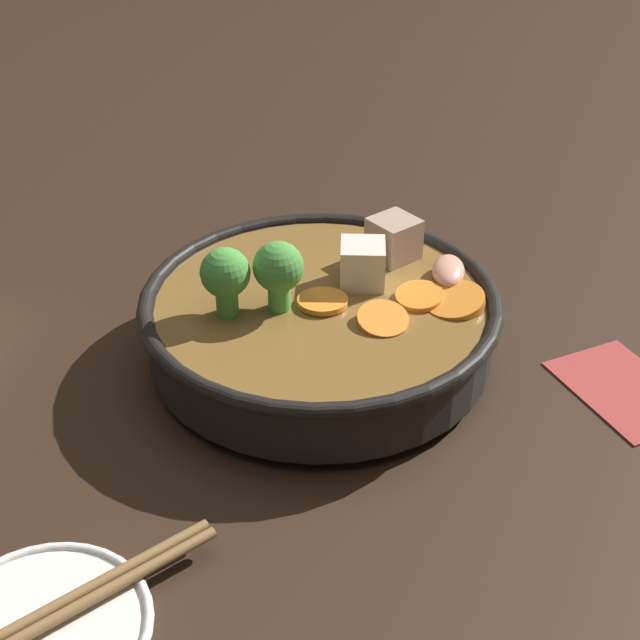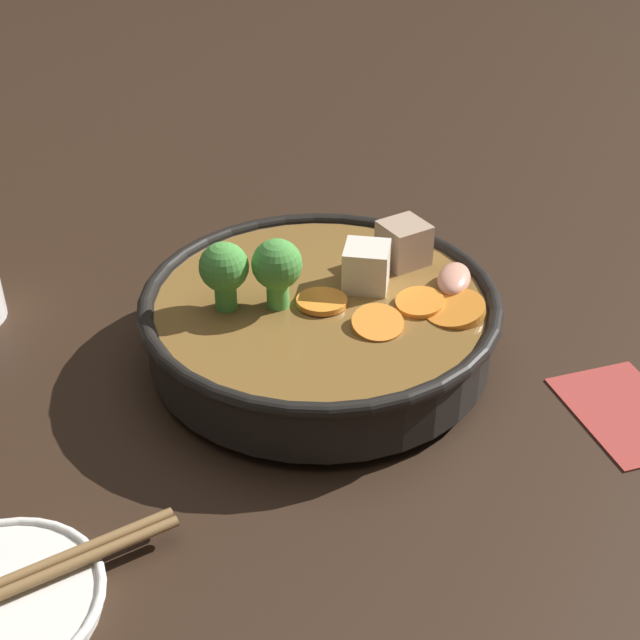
{
  "view_description": "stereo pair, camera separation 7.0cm",
  "coord_description": "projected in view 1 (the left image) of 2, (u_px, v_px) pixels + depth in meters",
  "views": [
    {
      "loc": [
        -0.55,
        0.21,
        0.43
      ],
      "look_at": [
        0.0,
        0.0,
        0.04
      ],
      "focal_mm": 50.0,
      "sensor_mm": 36.0,
      "label": 1
    },
    {
      "loc": [
        -0.57,
        0.14,
        0.43
      ],
      "look_at": [
        0.0,
        0.0,
        0.04
      ],
      "focal_mm": 50.0,
      "sensor_mm": 36.0,
      "label": 2
    }
  ],
  "objects": [
    {
      "name": "ground_plane",
      "position": [
        320.0,
        359.0,
        0.73
      ],
      "size": [
        3.0,
        3.0,
        0.0
      ],
      "primitive_type": "plane",
      "color": "black"
    },
    {
      "name": "stirfry_bowl",
      "position": [
        320.0,
        317.0,
        0.7
      ],
      "size": [
        0.28,
        0.28,
        0.11
      ],
      "color": "black",
      "rests_on": "ground_plane"
    },
    {
      "name": "side_saucer",
      "position": [
        40.0,
        633.0,
        0.5
      ],
      "size": [
        0.13,
        0.13,
        0.01
      ],
      "color": "white",
      "rests_on": "ground_plane"
    },
    {
      "name": "napkin",
      "position": [
        625.0,
        389.0,
        0.69
      ],
      "size": [
        0.12,
        0.08,
        0.0
      ],
      "color": "#A33833",
      "rests_on": "ground_plane"
    },
    {
      "name": "chopsticks_pair",
      "position": [
        37.0,
        623.0,
        0.49
      ],
      "size": [
        0.08,
        0.22,
        0.01
      ],
      "color": "olive",
      "rests_on": "side_saucer"
    }
  ]
}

